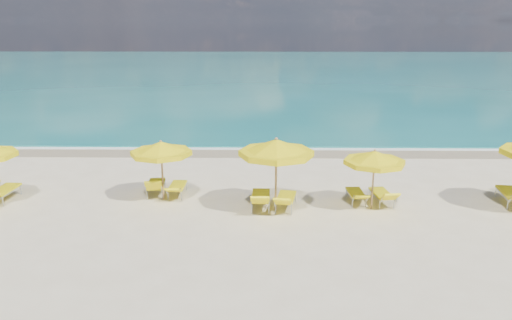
{
  "coord_description": "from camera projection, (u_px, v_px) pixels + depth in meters",
  "views": [
    {
      "loc": [
        0.27,
        -16.57,
        6.26
      ],
      "look_at": [
        0.0,
        1.5,
        1.2
      ],
      "focal_mm": 35.0,
      "sensor_mm": 36.0,
      "label": 1
    }
  ],
  "objects": [
    {
      "name": "ocean",
      "position": [
        261.0,
        71.0,
        63.86
      ],
      "size": [
        120.0,
        80.0,
        0.3
      ],
      "primitive_type": "cube",
      "color": "#126865",
      "rests_on": "ground"
    },
    {
      "name": "wet_sand_band",
      "position": [
        258.0,
        151.0,
        24.77
      ],
      "size": [
        120.0,
        2.6,
        0.01
      ],
      "primitive_type": "cube",
      "color": "tan",
      "rests_on": "ground"
    },
    {
      "name": "ground_plane",
      "position": [
        255.0,
        204.0,
        17.64
      ],
      "size": [
        120.0,
        120.0,
        0.0
      ],
      "primitive_type": "plane",
      "color": "beige"
    },
    {
      "name": "foam_line",
      "position": [
        258.0,
        147.0,
        25.54
      ],
      "size": [
        120.0,
        1.2,
        0.03
      ],
      "primitive_type": "cube",
      "color": "white",
      "rests_on": "ground"
    },
    {
      "name": "lounger_4_left",
      "position": [
        261.0,
        201.0,
        17.23
      ],
      "size": [
        0.69,
        1.94,
        0.84
      ],
      "rotation": [
        0.0,
        0.0,
        -0.02
      ],
      "color": "#A5A8AD",
      "rests_on": "ground"
    },
    {
      "name": "lounger_2_right",
      "position": [
        4.0,
        195.0,
        17.91
      ],
      "size": [
        0.69,
        1.87,
        0.85
      ],
      "rotation": [
        0.0,
        0.0,
        -0.04
      ],
      "color": "#A5A8AD",
      "rests_on": "ground"
    },
    {
      "name": "whitecap_near",
      "position": [
        172.0,
        116.0,
        34.1
      ],
      "size": [
        14.0,
        0.36,
        0.05
      ],
      "primitive_type": "cube",
      "color": "white",
      "rests_on": "ground"
    },
    {
      "name": "lounger_4_right",
      "position": [
        286.0,
        202.0,
        17.18
      ],
      "size": [
        0.89,
        1.87,
        0.76
      ],
      "rotation": [
        0.0,
        0.0,
        -0.17
      ],
      "color": "#A5A8AD",
      "rests_on": "ground"
    },
    {
      "name": "lounger_6_left",
      "position": [
        511.0,
        198.0,
        17.56
      ],
      "size": [
        0.9,
        2.07,
        0.77
      ],
      "rotation": [
        0.0,
        0.0,
        -0.13
      ],
      "color": "#A5A8AD",
      "rests_on": "ground"
    },
    {
      "name": "whitecap_far",
      "position": [
        358.0,
        100.0,
        40.64
      ],
      "size": [
        18.0,
        0.3,
        0.05
      ],
      "primitive_type": "cube",
      "color": "white",
      "rests_on": "ground"
    },
    {
      "name": "lounger_3_left",
      "position": [
        156.0,
        189.0,
        18.57
      ],
      "size": [
        0.79,
        1.82,
        0.86
      ],
      "rotation": [
        0.0,
        0.0,
        0.11
      ],
      "color": "#A5A8AD",
      "rests_on": "ground"
    },
    {
      "name": "lounger_3_right",
      "position": [
        177.0,
        190.0,
        18.47
      ],
      "size": [
        0.59,
        1.72,
        0.64
      ],
      "rotation": [
        0.0,
        0.0,
        -0.02
      ],
      "color": "#A5A8AD",
      "rests_on": "ground"
    },
    {
      "name": "lounger_5_left",
      "position": [
        356.0,
        197.0,
        17.77
      ],
      "size": [
        0.6,
        1.67,
        0.62
      ],
      "rotation": [
        0.0,
        0.0,
        0.05
      ],
      "color": "#A5A8AD",
      "rests_on": "ground"
    },
    {
      "name": "umbrella_3",
      "position": [
        161.0,
        149.0,
        17.6
      ],
      "size": [
        2.33,
        2.33,
        2.21
      ],
      "rotation": [
        0.0,
        0.0,
        0.07
      ],
      "color": "tan",
      "rests_on": "ground"
    },
    {
      "name": "lounger_5_right",
      "position": [
        382.0,
        198.0,
        17.64
      ],
      "size": [
        0.75,
        1.77,
        0.74
      ],
      "rotation": [
        0.0,
        0.0,
        0.11
      ],
      "color": "#A5A8AD",
      "rests_on": "ground"
    },
    {
      "name": "umbrella_4",
      "position": [
        276.0,
        148.0,
        16.5
      ],
      "size": [
        2.54,
        2.54,
        2.56
      ],
      "rotation": [
        0.0,
        0.0,
        -0.01
      ],
      "color": "tan",
      "rests_on": "ground"
    },
    {
      "name": "umbrella_5",
      "position": [
        375.0,
        158.0,
        16.75
      ],
      "size": [
        2.13,
        2.13,
        2.11
      ],
      "rotation": [
        0.0,
        0.0,
        -0.02
      ],
      "color": "tan",
      "rests_on": "ground"
    }
  ]
}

